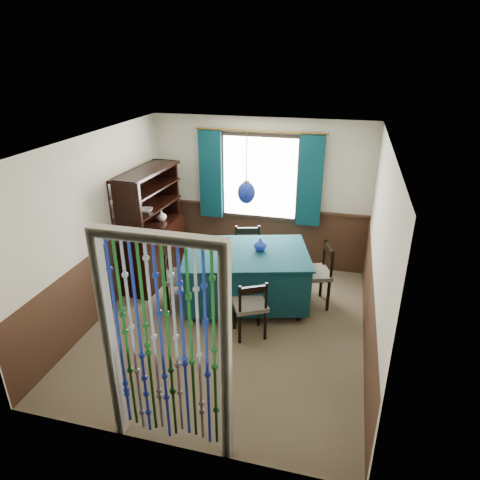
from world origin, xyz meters
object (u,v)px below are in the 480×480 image
(sideboard, at_px, (152,243))
(vase_table, at_px, (260,245))
(chair_right, at_px, (316,273))
(vase_sideboard, at_px, (161,215))
(chair_far, at_px, (248,253))
(dining_table, at_px, (246,275))
(chair_left, at_px, (178,277))
(pendant_lamp, at_px, (246,192))
(bowl_shelf, at_px, (146,210))
(chair_near, at_px, (250,306))

(sideboard, distance_m, vase_table, 1.87)
(chair_right, relative_size, vase_sideboard, 5.06)
(chair_far, relative_size, chair_right, 0.93)
(dining_table, relative_size, vase_sideboard, 10.66)
(dining_table, bearing_deg, chair_left, -176.67)
(chair_far, bearing_deg, pendant_lamp, 85.40)
(pendant_lamp, height_order, vase_sideboard, pendant_lamp)
(vase_table, distance_m, bowl_shelf, 1.79)
(vase_table, bearing_deg, bowl_shelf, 178.13)
(chair_far, xyz_separation_m, vase_sideboard, (-1.44, -0.02, 0.53))
(dining_table, xyz_separation_m, vase_table, (0.18, 0.11, 0.45))
(chair_near, height_order, vase_table, vase_table)
(vase_sideboard, bearing_deg, vase_table, -18.29)
(dining_table, xyz_separation_m, bowl_shelf, (-1.58, 0.17, 0.79))
(chair_far, bearing_deg, chair_left, 37.34)
(bowl_shelf, bearing_deg, chair_near, -26.46)
(dining_table, relative_size, chair_far, 2.27)
(chair_near, xyz_separation_m, vase_table, (-0.05, 0.85, 0.48))
(chair_right, distance_m, vase_table, 0.91)
(sideboard, xyz_separation_m, vase_sideboard, (0.06, 0.29, 0.38))
(chair_near, height_order, chair_left, chair_left)
(chair_far, height_order, pendant_lamp, pendant_lamp)
(chair_far, relative_size, pendant_lamp, 0.95)
(chair_near, distance_m, vase_sideboard, 2.37)
(chair_left, xyz_separation_m, vase_table, (1.09, 0.43, 0.44))
(dining_table, relative_size, pendant_lamp, 2.16)
(pendant_lamp, xyz_separation_m, vase_sideboard, (-1.58, 0.69, -0.72))
(dining_table, distance_m, chair_near, 0.77)
(pendant_lamp, bearing_deg, dining_table, -90.00)
(vase_table, bearing_deg, chair_near, -86.29)
(chair_near, bearing_deg, bowl_shelf, 126.14)
(chair_far, bearing_deg, vase_sideboard, -15.00)
(sideboard, bearing_deg, chair_left, -40.69)
(chair_near, height_order, chair_far, chair_far)
(vase_sideboard, bearing_deg, bowl_shelf, -90.00)
(chair_far, distance_m, pendant_lamp, 1.45)
(pendant_lamp, height_order, bowl_shelf, pendant_lamp)
(chair_right, height_order, vase_sideboard, vase_sideboard)
(pendant_lamp, xyz_separation_m, bowl_shelf, (-1.58, 0.17, -0.45))
(pendant_lamp, relative_size, bowl_shelf, 4.12)
(bowl_shelf, relative_size, vase_sideboard, 1.20)
(dining_table, bearing_deg, vase_table, 15.90)
(chair_left, bearing_deg, pendant_lamp, 93.17)
(chair_far, height_order, sideboard, sideboard)
(chair_left, distance_m, bowl_shelf, 1.13)
(chair_right, height_order, bowl_shelf, bowl_shelf)
(chair_far, relative_size, chair_left, 0.96)
(dining_table, xyz_separation_m, pendant_lamp, (0.00, 0.00, 1.24))
(chair_near, xyz_separation_m, chair_left, (-1.15, 0.42, 0.04))
(chair_right, xyz_separation_m, vase_table, (-0.79, -0.14, 0.42))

